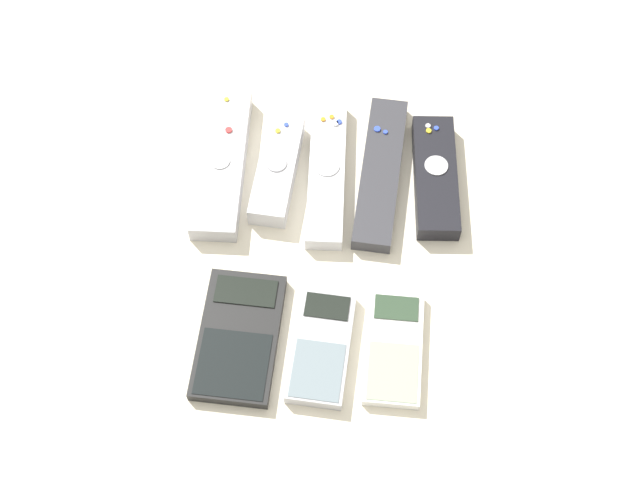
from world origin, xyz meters
TOP-DOWN VIEW (x-y plane):
  - ground_plane at (0.00, 0.00)m, footprint 3.00×3.00m
  - remote_0 at (-0.13, 0.13)m, footprint 0.06×0.22m
  - remote_1 at (-0.06, 0.13)m, footprint 0.06×0.16m
  - remote_2 at (0.00, 0.13)m, footprint 0.05×0.22m
  - remote_3 at (0.07, 0.14)m, footprint 0.06×0.22m
  - remote_4 at (0.14, 0.13)m, footprint 0.06×0.17m
  - calculator_0 at (-0.08, -0.10)m, footprint 0.09×0.16m
  - calculator_1 at (0.01, -0.10)m, footprint 0.07×0.14m
  - calculator_2 at (0.09, -0.10)m, footprint 0.06×0.14m

SIDE VIEW (x-z plane):
  - ground_plane at x=0.00m, z-range 0.00..0.00m
  - calculator_2 at x=0.09m, z-range 0.00..0.01m
  - calculator_0 at x=-0.08m, z-range 0.00..0.02m
  - calculator_1 at x=0.01m, z-range 0.00..0.02m
  - remote_3 at x=0.07m, z-range 0.00..0.02m
  - remote_2 at x=0.00m, z-range 0.00..0.02m
  - remote_0 at x=-0.13m, z-range 0.00..0.03m
  - remote_4 at x=0.14m, z-range 0.00..0.03m
  - remote_1 at x=-0.06m, z-range 0.00..0.03m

